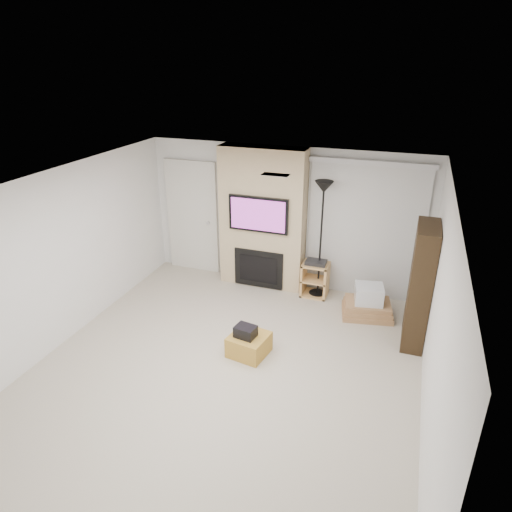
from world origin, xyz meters
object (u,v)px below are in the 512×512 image
(av_stand, at_px, (315,277))
(bookshelf, at_px, (420,286))
(floor_lamp, at_px, (323,207))
(box_stack, at_px, (368,304))
(ottoman, at_px, (249,344))

(av_stand, relative_size, bookshelf, 0.37)
(floor_lamp, bearing_deg, box_stack, -24.89)
(box_stack, bearing_deg, av_stand, 158.10)
(ottoman, distance_m, floor_lamp, 2.56)
(box_stack, bearing_deg, bookshelf, -34.62)
(floor_lamp, distance_m, av_stand, 1.26)
(floor_lamp, height_order, bookshelf, floor_lamp)
(ottoman, bearing_deg, av_stand, 76.15)
(ottoman, distance_m, bookshelf, 2.55)
(ottoman, relative_size, av_stand, 0.76)
(box_stack, bearing_deg, floor_lamp, 155.11)
(ottoman, distance_m, av_stand, 2.07)
(bookshelf, bearing_deg, floor_lamp, 150.58)
(floor_lamp, relative_size, av_stand, 3.09)
(bookshelf, bearing_deg, av_stand, 152.29)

